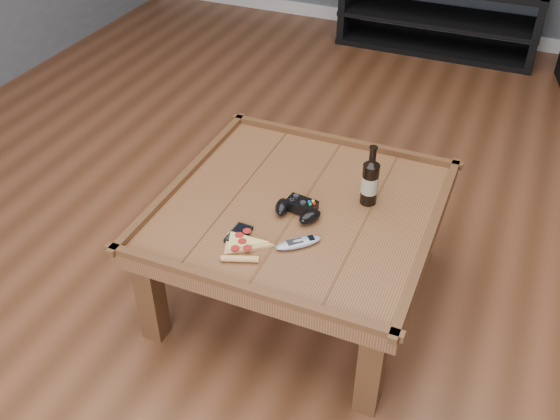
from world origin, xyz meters
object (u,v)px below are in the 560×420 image
at_px(coffee_table, 300,218).
at_px(beer_bottle, 370,181).
at_px(pizza_slice, 242,246).
at_px(smartphone, 239,234).
at_px(media_console, 440,15).
at_px(remote_control, 299,243).
at_px(game_controller, 298,209).

height_order(coffee_table, beer_bottle, beer_bottle).
distance_m(pizza_slice, smartphone, 0.06).
distance_m(coffee_table, beer_bottle, 0.30).
distance_m(media_console, remote_control, 2.97).
bearing_deg(pizza_slice, media_console, 68.08).
height_order(beer_bottle, smartphone, beer_bottle).
bearing_deg(coffee_table, beer_bottle, 28.09).
bearing_deg(remote_control, media_console, 139.12).
bearing_deg(smartphone, media_console, 90.42).
relative_size(pizza_slice, smartphone, 2.31).
xyz_separation_m(coffee_table, pizza_slice, (-0.10, -0.30, 0.07)).
xyz_separation_m(beer_bottle, game_controller, (-0.21, -0.17, -0.07)).
height_order(beer_bottle, pizza_slice, beer_bottle).
height_order(game_controller, smartphone, game_controller).
xyz_separation_m(media_console, pizza_slice, (-0.10, -3.05, 0.21)).
distance_m(game_controller, pizza_slice, 0.27).
height_order(coffee_table, game_controller, game_controller).
distance_m(beer_bottle, pizza_slice, 0.54).
height_order(media_console, game_controller, game_controller).
bearing_deg(game_controller, media_console, 98.01).
relative_size(beer_bottle, pizza_slice, 0.93).
bearing_deg(remote_control, beer_bottle, 113.57).
distance_m(coffee_table, remote_control, 0.24).
relative_size(media_console, beer_bottle, 5.76).
bearing_deg(pizza_slice, beer_bottle, 32.12).
relative_size(beer_bottle, game_controller, 1.25).
bearing_deg(pizza_slice, game_controller, 45.93).
distance_m(media_console, game_controller, 2.81).
xyz_separation_m(media_console, smartphone, (-0.13, -3.00, 0.21)).
xyz_separation_m(media_console, beer_bottle, (0.23, -2.63, 0.30)).
bearing_deg(game_controller, smartphone, -119.32).
bearing_deg(coffee_table, pizza_slice, -108.10).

